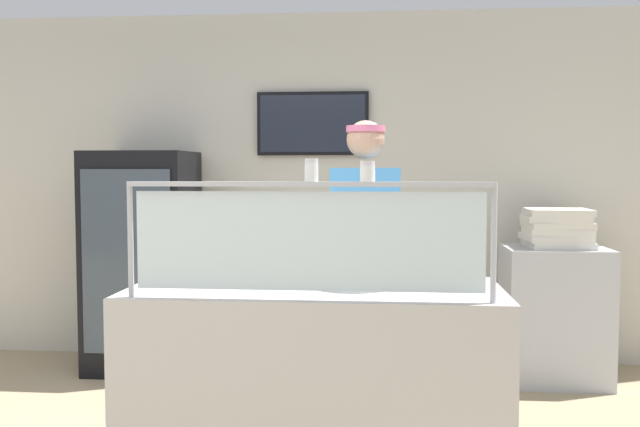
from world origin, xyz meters
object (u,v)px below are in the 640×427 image
Objects in this scene: pizza_server at (346,278)px; worker_figure at (366,257)px; pepper_flake_shaker at (368,173)px; drink_fridge at (143,261)px; pizza_tray at (353,282)px; pizza_box_stack at (557,228)px; parmesan_shaker at (311,172)px.

pizza_server is 0.65m from worker_figure.
pizza_server is at bearing 106.88° from pepper_flake_shaker.
pepper_flake_shaker is 2.85m from drink_fridge.
pizza_server is 0.16× the size of worker_figure.
pizza_tray is 0.91× the size of pizza_box_stack.
pizza_server is 2.44m from drink_fridge.
pizza_server is at bearing -127.72° from pizza_box_stack.
pepper_flake_shaker reaches higher than pizza_server.
worker_figure is at bearing -34.76° from drink_fridge.
pepper_flake_shaker is (0.23, 0.00, -0.00)m from parmesan_shaker.
worker_figure is at bearing 91.66° from pepper_flake_shaker.
pizza_tray is 1.47× the size of pizza_server.
pizza_server is 0.17× the size of drink_fridge.
pizza_tray is at bearing 67.09° from parmesan_shaker.
drink_fridge is at bearing 132.35° from pizza_tray.
parmesan_shaker reaches higher than pepper_flake_shaker.
pizza_box_stack is (1.30, 1.13, 0.08)m from worker_figure.
pizza_server is 2.25m from pizza_box_stack.
worker_figure reaches higher than pizza_box_stack.
pizza_tray is 2.22m from pizza_box_stack.
pizza_tray is at bearing -47.65° from drink_fridge.
pizza_server is 0.61m from parmesan_shaker.
drink_fridge is (-1.49, 2.17, -0.67)m from parmesan_shaker.
pizza_box_stack is at bearing 40.98° from worker_figure.
pizza_tray is at bearing -94.21° from worker_figure.
drink_fridge is (-1.64, 1.80, -0.15)m from pizza_tray.
pizza_box_stack is (2.99, -0.04, 0.27)m from drink_fridge.
pepper_flake_shaker is at bearing -88.34° from worker_figure.
pizza_box_stack is at bearing 52.57° from pizza_tray.
pizza_tray is 0.63m from worker_figure.
worker_figure reaches higher than drink_fridge.
drink_fridge is (-1.72, 2.17, -0.66)m from pepper_flake_shaker.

